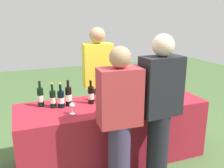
% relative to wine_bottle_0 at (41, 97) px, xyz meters
% --- Properties ---
extents(ground_plane, '(12.00, 12.00, 0.00)m').
position_rel_wine_bottle_0_xyz_m(ground_plane, '(0.85, -0.20, -0.90)').
color(ground_plane, '#476638').
extents(tasting_table, '(2.37, 0.80, 0.78)m').
position_rel_wine_bottle_0_xyz_m(tasting_table, '(0.85, -0.20, -0.51)').
color(tasting_table, maroon).
rests_on(tasting_table, ground_plane).
extents(wine_bottle_0, '(0.07, 0.07, 0.32)m').
position_rel_wine_bottle_0_xyz_m(wine_bottle_0, '(0.00, 0.00, 0.00)').
color(wine_bottle_0, black).
rests_on(wine_bottle_0, tasting_table).
extents(wine_bottle_1, '(0.07, 0.07, 0.31)m').
position_rel_wine_bottle_0_xyz_m(wine_bottle_1, '(0.13, -0.09, -0.01)').
color(wine_bottle_1, black).
rests_on(wine_bottle_1, tasting_table).
extents(wine_bottle_2, '(0.08, 0.08, 0.30)m').
position_rel_wine_bottle_0_xyz_m(wine_bottle_2, '(0.22, -0.12, -0.01)').
color(wine_bottle_2, black).
rests_on(wine_bottle_2, tasting_table).
extents(wine_bottle_3, '(0.08, 0.08, 0.32)m').
position_rel_wine_bottle_0_xyz_m(wine_bottle_3, '(0.32, -0.10, 0.00)').
color(wine_bottle_3, black).
rests_on(wine_bottle_3, tasting_table).
extents(wine_bottle_4, '(0.07, 0.07, 0.32)m').
position_rel_wine_bottle_0_xyz_m(wine_bottle_4, '(0.60, -0.12, -0.01)').
color(wine_bottle_4, black).
rests_on(wine_bottle_4, tasting_table).
extents(wine_bottle_5, '(0.08, 0.08, 0.31)m').
position_rel_wine_bottle_0_xyz_m(wine_bottle_5, '(0.72, -0.06, -0.01)').
color(wine_bottle_5, black).
rests_on(wine_bottle_5, tasting_table).
extents(wine_glass_0, '(0.06, 0.06, 0.14)m').
position_rel_wine_bottle_0_xyz_m(wine_glass_0, '(0.30, -0.38, -0.02)').
color(wine_glass_0, silver).
rests_on(wine_glass_0, tasting_table).
extents(wine_glass_1, '(0.06, 0.06, 0.13)m').
position_rel_wine_bottle_0_xyz_m(wine_glass_1, '(0.95, -0.36, -0.03)').
color(wine_glass_1, silver).
rests_on(wine_glass_1, tasting_table).
extents(wine_glass_2, '(0.07, 0.07, 0.14)m').
position_rel_wine_bottle_0_xyz_m(wine_glass_2, '(1.12, -0.34, -0.02)').
color(wine_glass_2, silver).
rests_on(wine_glass_2, tasting_table).
extents(wine_glass_3, '(0.08, 0.08, 0.14)m').
position_rel_wine_bottle_0_xyz_m(wine_glass_3, '(1.27, -0.32, -0.02)').
color(wine_glass_3, silver).
rests_on(wine_glass_3, tasting_table).
extents(wine_glass_4, '(0.06, 0.06, 0.14)m').
position_rel_wine_bottle_0_xyz_m(wine_glass_4, '(1.49, -0.27, -0.01)').
color(wine_glass_4, silver).
rests_on(wine_glass_4, tasting_table).
extents(ice_bucket, '(0.20, 0.20, 0.17)m').
position_rel_wine_bottle_0_xyz_m(ice_bucket, '(1.58, -0.17, -0.03)').
color(ice_bucket, silver).
rests_on(ice_bucket, tasting_table).
extents(server_pouring, '(0.43, 0.26, 1.68)m').
position_rel_wine_bottle_0_xyz_m(server_pouring, '(0.85, 0.39, 0.02)').
color(server_pouring, brown).
rests_on(server_pouring, ground_plane).
extents(guest_0, '(0.44, 0.26, 1.58)m').
position_rel_wine_bottle_0_xyz_m(guest_0, '(0.69, -0.82, -0.05)').
color(guest_0, '#3F3351').
rests_on(guest_0, ground_plane).
extents(guest_1, '(0.45, 0.27, 1.68)m').
position_rel_wine_bottle_0_xyz_m(guest_1, '(1.14, -0.84, 0.01)').
color(guest_1, black).
rests_on(guest_1, ground_plane).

